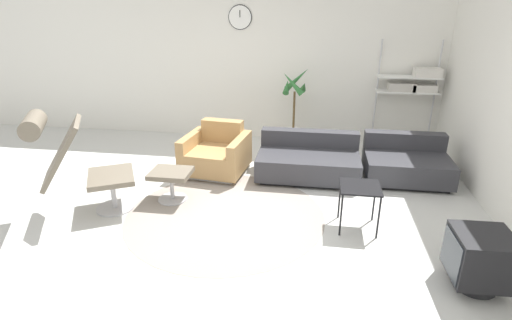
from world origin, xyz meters
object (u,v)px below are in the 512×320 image
(couch_second, at_px, (406,164))
(ottoman, at_px, (171,178))
(crt_television, at_px, (480,259))
(lounge_chair, at_px, (70,154))
(side_table, at_px, (360,191))
(couch_low, at_px, (308,161))
(shelf_unit, at_px, (414,83))
(armchair_red, at_px, (217,155))
(potted_plant, at_px, (294,118))

(couch_second, bearing_deg, ottoman, 20.61)
(ottoman, distance_m, crt_television, 3.36)
(lounge_chair, height_order, ottoman, lounge_chair)
(lounge_chair, bearing_deg, side_table, 65.05)
(side_table, bearing_deg, crt_television, -42.39)
(side_table, bearing_deg, couch_low, 113.31)
(couch_second, bearing_deg, couch_low, 4.80)
(lounge_chair, relative_size, shelf_unit, 0.69)
(armchair_red, bearing_deg, ottoman, 77.53)
(ottoman, height_order, shelf_unit, shelf_unit)
(couch_low, xyz_separation_m, potted_plant, (-0.29, 1.18, 0.29))
(crt_television, xyz_separation_m, shelf_unit, (0.10, 3.62, 0.81))
(ottoman, distance_m, shelf_unit, 4.14)
(lounge_chair, relative_size, couch_low, 0.87)
(shelf_unit, bearing_deg, potted_plant, -172.11)
(side_table, height_order, crt_television, crt_television)
(lounge_chair, xyz_separation_m, shelf_unit, (4.18, 2.95, 0.35))
(ottoman, relative_size, armchair_red, 0.52)
(crt_television, bearing_deg, couch_low, 33.01)
(lounge_chair, relative_size, ottoman, 2.51)
(couch_low, distance_m, couch_second, 1.34)
(lounge_chair, bearing_deg, ottoman, 90.00)
(ottoman, xyz_separation_m, couch_low, (1.64, 1.00, -0.07))
(lounge_chair, xyz_separation_m, potted_plant, (2.30, 2.69, -0.23))
(couch_second, xyz_separation_m, shelf_unit, (0.26, 1.34, 0.87))
(shelf_unit, bearing_deg, ottoman, -142.93)
(side_table, bearing_deg, potted_plant, 108.91)
(lounge_chair, bearing_deg, couch_low, 92.09)
(couch_second, relative_size, side_table, 2.24)
(crt_television, bearing_deg, lounge_chair, 79.08)
(crt_television, bearing_deg, shelf_unit, -3.09)
(couch_second, height_order, shelf_unit, shelf_unit)
(ottoman, xyz_separation_m, shelf_unit, (3.24, 2.45, 0.80))
(armchair_red, relative_size, crt_television, 1.81)
(armchair_red, xyz_separation_m, couch_second, (2.65, 0.15, -0.04))
(lounge_chair, distance_m, potted_plant, 3.54)
(armchair_red, xyz_separation_m, shelf_unit, (2.91, 1.49, 0.83))
(crt_television, xyz_separation_m, potted_plant, (-1.79, 3.36, 0.24))
(lounge_chair, relative_size, couch_second, 1.09)
(ottoman, relative_size, side_table, 0.97)
(ottoman, bearing_deg, lounge_chair, -151.87)
(lounge_chair, height_order, couch_second, lounge_chair)
(ottoman, relative_size, potted_plant, 0.36)
(shelf_unit, bearing_deg, couch_second, -100.97)
(lounge_chair, height_order, armchair_red, lounge_chair)
(potted_plant, bearing_deg, crt_television, -61.96)
(couch_low, relative_size, shelf_unit, 0.79)
(crt_television, distance_m, potted_plant, 3.81)
(lounge_chair, distance_m, couch_second, 4.27)
(couch_low, bearing_deg, ottoman, 31.59)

